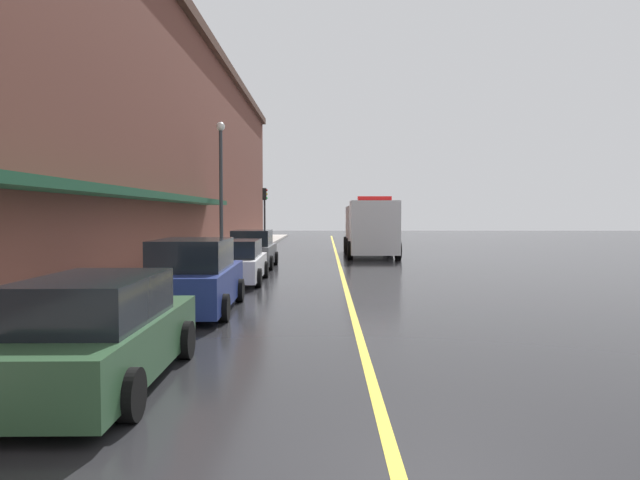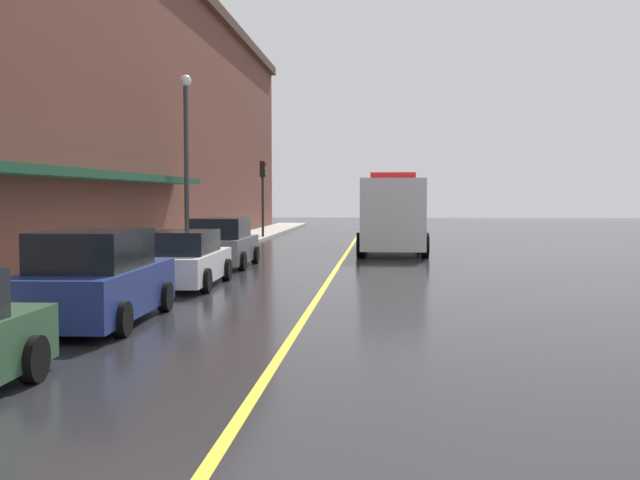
# 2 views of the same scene
# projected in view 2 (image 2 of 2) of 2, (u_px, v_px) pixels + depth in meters

# --- Properties ---
(ground_plane) EXTENTS (112.00, 112.00, 0.00)m
(ground_plane) POSITION_uv_depth(u_px,v_px,m) (343.00, 259.00, 30.08)
(ground_plane) COLOR #232326
(sidewalk_left) EXTENTS (2.40, 70.00, 0.15)m
(sidewalk_left) POSITION_uv_depth(u_px,v_px,m) (189.00, 256.00, 30.59)
(sidewalk_left) COLOR #ADA8A0
(sidewalk_left) RESTS_ON ground
(lane_center_stripe) EXTENTS (0.16, 70.00, 0.01)m
(lane_center_stripe) POSITION_uv_depth(u_px,v_px,m) (343.00, 259.00, 30.08)
(lane_center_stripe) COLOR gold
(lane_center_stripe) RESTS_ON ground
(brick_building_left) EXTENTS (11.21, 64.00, 12.67)m
(brick_building_left) POSITION_uv_depth(u_px,v_px,m) (24.00, 97.00, 29.74)
(brick_building_left) COLOR brown
(brick_building_left) RESTS_ON ground
(parked_car_1) EXTENTS (2.25, 4.91, 1.83)m
(parked_car_1) POSITION_uv_depth(u_px,v_px,m) (97.00, 280.00, 14.89)
(parked_car_1) COLOR navy
(parked_car_1) RESTS_ON ground
(parked_car_2) EXTENTS (2.06, 4.75, 1.54)m
(parked_car_2) POSITION_uv_depth(u_px,v_px,m) (185.00, 260.00, 20.96)
(parked_car_2) COLOR silver
(parked_car_2) RESTS_ON ground
(parked_car_3) EXTENTS (2.11, 4.28, 1.73)m
(parked_car_3) POSITION_uv_depth(u_px,v_px,m) (222.00, 244.00, 26.69)
(parked_car_3) COLOR #595B60
(parked_car_3) RESTS_ON ground
(box_truck) EXTENTS (2.93, 8.92, 3.42)m
(box_truck) POSITION_uv_depth(u_px,v_px,m) (392.00, 215.00, 33.86)
(box_truck) COLOR silver
(box_truck) RESTS_ON ground
(parking_meter_0) EXTENTS (0.14, 0.18, 1.33)m
(parking_meter_0) POSITION_uv_depth(u_px,v_px,m) (145.00, 245.00, 22.27)
(parking_meter_0) COLOR #4C4C51
(parking_meter_0) RESTS_ON sidewalk_left
(parking_meter_1) EXTENTS (0.14, 0.18, 1.33)m
(parking_meter_1) POSITION_uv_depth(u_px,v_px,m) (153.00, 243.00, 23.07)
(parking_meter_1) COLOR #4C4C51
(parking_meter_1) RESTS_ON sidewalk_left
(parking_meter_2) EXTENTS (0.14, 0.18, 1.33)m
(parking_meter_2) POSITION_uv_depth(u_px,v_px,m) (115.00, 251.00, 19.79)
(parking_meter_2) COLOR #4C4C51
(parking_meter_2) RESTS_ON sidewalk_left
(street_lamp_left) EXTENTS (0.44, 0.44, 6.94)m
(street_lamp_left) POSITION_uv_depth(u_px,v_px,m) (186.00, 146.00, 29.15)
(street_lamp_left) COLOR #33383D
(street_lamp_left) RESTS_ON sidewalk_left
(traffic_light_near) EXTENTS (0.38, 0.36, 4.30)m
(traffic_light_near) POSITION_uv_depth(u_px,v_px,m) (263.00, 184.00, 43.46)
(traffic_light_near) COLOR #232326
(traffic_light_near) RESTS_ON sidewalk_left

